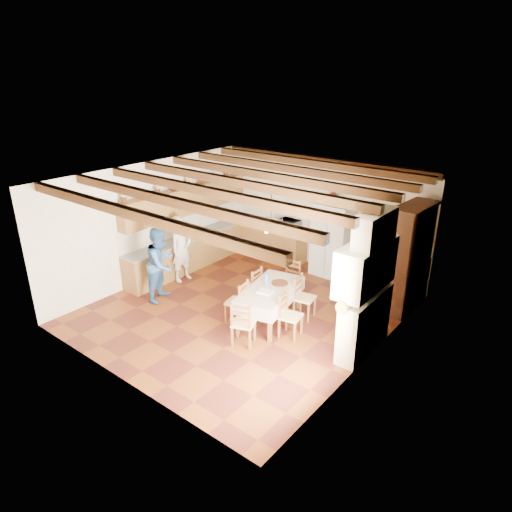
{
  "coord_description": "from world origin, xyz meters",
  "views": [
    {
      "loc": [
        5.86,
        -6.95,
        5.06
      ],
      "look_at": [
        0.1,
        0.3,
        1.25
      ],
      "focal_mm": 32.0,
      "sensor_mm": 36.0,
      "label": 1
    }
  ],
  "objects_px": {
    "chair_right_far": "(305,297)",
    "person_woman_red": "(356,294)",
    "chair_end_near": "(243,323)",
    "microwave": "(289,226)",
    "chair_left_far": "(251,287)",
    "chair_left_near": "(237,301)",
    "chair_right_near": "(291,316)",
    "chair_end_far": "(289,280)",
    "hutch": "(409,258)",
    "refrigerator": "(334,239)",
    "dining_table": "(270,292)",
    "person_man": "(182,249)",
    "person_woman_blue": "(161,264)"
  },
  "relations": [
    {
      "from": "chair_right_far",
      "to": "microwave",
      "type": "height_order",
      "value": "microwave"
    },
    {
      "from": "refrigerator",
      "to": "chair_end_near",
      "type": "xyz_separation_m",
      "value": [
        0.32,
        -4.04,
        -0.49
      ]
    },
    {
      "from": "person_woman_red",
      "to": "chair_left_near",
      "type": "bearing_deg",
      "value": -70.86
    },
    {
      "from": "chair_left_near",
      "to": "person_man",
      "type": "bearing_deg",
      "value": -118.61
    },
    {
      "from": "refrigerator",
      "to": "chair_left_far",
      "type": "bearing_deg",
      "value": -100.42
    },
    {
      "from": "chair_right_near",
      "to": "chair_right_far",
      "type": "relative_size",
      "value": 1.0
    },
    {
      "from": "chair_right_far",
      "to": "person_woman_blue",
      "type": "distance_m",
      "value": 3.41
    },
    {
      "from": "chair_left_far",
      "to": "chair_end_near",
      "type": "relative_size",
      "value": 1.0
    },
    {
      "from": "chair_left_far",
      "to": "microwave",
      "type": "xyz_separation_m",
      "value": [
        -0.82,
        2.69,
        0.58
      ]
    },
    {
      "from": "chair_right_far",
      "to": "person_woman_red",
      "type": "distance_m",
      "value": 1.13
    },
    {
      "from": "dining_table",
      "to": "chair_right_far",
      "type": "relative_size",
      "value": 1.97
    },
    {
      "from": "dining_table",
      "to": "chair_left_near",
      "type": "bearing_deg",
      "value": -137.4
    },
    {
      "from": "hutch",
      "to": "chair_right_far",
      "type": "relative_size",
      "value": 2.53
    },
    {
      "from": "chair_right_near",
      "to": "chair_end_near",
      "type": "height_order",
      "value": "same"
    },
    {
      "from": "refrigerator",
      "to": "hutch",
      "type": "bearing_deg",
      "value": -14.22
    },
    {
      "from": "chair_end_far",
      "to": "person_man",
      "type": "bearing_deg",
      "value": -165.53
    },
    {
      "from": "refrigerator",
      "to": "chair_right_near",
      "type": "bearing_deg",
      "value": -73.25
    },
    {
      "from": "chair_end_near",
      "to": "chair_right_near",
      "type": "bearing_deg",
      "value": -147.52
    },
    {
      "from": "chair_left_near",
      "to": "chair_right_near",
      "type": "height_order",
      "value": "same"
    },
    {
      "from": "dining_table",
      "to": "refrigerator",
      "type": "bearing_deg",
      "value": 93.15
    },
    {
      "from": "chair_right_near",
      "to": "chair_left_far",
      "type": "bearing_deg",
      "value": 59.78
    },
    {
      "from": "dining_table",
      "to": "chair_right_far",
      "type": "height_order",
      "value": "chair_right_far"
    },
    {
      "from": "refrigerator",
      "to": "microwave",
      "type": "distance_m",
      "value": 1.4
    },
    {
      "from": "refrigerator",
      "to": "person_woman_red",
      "type": "distance_m",
      "value": 2.77
    },
    {
      "from": "hutch",
      "to": "chair_end_near",
      "type": "xyz_separation_m",
      "value": [
        -1.88,
        -3.43,
        -0.73
      ]
    },
    {
      "from": "chair_left_far",
      "to": "chair_end_far",
      "type": "distance_m",
      "value": 0.96
    },
    {
      "from": "microwave",
      "to": "chair_left_far",
      "type": "bearing_deg",
      "value": -69.74
    },
    {
      "from": "refrigerator",
      "to": "chair_end_far",
      "type": "height_order",
      "value": "refrigerator"
    },
    {
      "from": "person_man",
      "to": "chair_left_near",
      "type": "bearing_deg",
      "value": -105.51
    },
    {
      "from": "refrigerator",
      "to": "person_woman_blue",
      "type": "xyz_separation_m",
      "value": [
        -2.43,
        -3.71,
        -0.08
      ]
    },
    {
      "from": "chair_left_near",
      "to": "person_woman_red",
      "type": "distance_m",
      "value": 2.49
    },
    {
      "from": "chair_end_near",
      "to": "microwave",
      "type": "distance_m",
      "value": 4.4
    },
    {
      "from": "chair_left_far",
      "to": "person_woman_red",
      "type": "relative_size",
      "value": 0.6
    },
    {
      "from": "chair_left_near",
      "to": "chair_right_far",
      "type": "xyz_separation_m",
      "value": [
        1.04,
        1.06,
        0.0
      ]
    },
    {
      "from": "chair_right_near",
      "to": "chair_end_far",
      "type": "relative_size",
      "value": 1.0
    },
    {
      "from": "hutch",
      "to": "chair_right_far",
      "type": "bearing_deg",
      "value": -126.93
    },
    {
      "from": "refrigerator",
      "to": "person_woman_red",
      "type": "bearing_deg",
      "value": -49.65
    },
    {
      "from": "chair_right_near",
      "to": "chair_end_far",
      "type": "xyz_separation_m",
      "value": [
        -0.97,
        1.34,
        0.0
      ]
    },
    {
      "from": "chair_right_near",
      "to": "person_woman_blue",
      "type": "relative_size",
      "value": 0.54
    },
    {
      "from": "chair_left_far",
      "to": "chair_end_near",
      "type": "distance_m",
      "value": 1.59
    },
    {
      "from": "chair_right_far",
      "to": "person_woman_red",
      "type": "height_order",
      "value": "person_woman_red"
    },
    {
      "from": "chair_right_far",
      "to": "chair_end_near",
      "type": "relative_size",
      "value": 1.0
    },
    {
      "from": "dining_table",
      "to": "person_man",
      "type": "relative_size",
      "value": 1.11
    },
    {
      "from": "refrigerator",
      "to": "chair_left_far",
      "type": "height_order",
      "value": "refrigerator"
    },
    {
      "from": "chair_left_near",
      "to": "chair_right_far",
      "type": "height_order",
      "value": "same"
    },
    {
      "from": "refrigerator",
      "to": "chair_right_near",
      "type": "relative_size",
      "value": 2.02
    },
    {
      "from": "chair_right_far",
      "to": "chair_end_far",
      "type": "relative_size",
      "value": 1.0
    },
    {
      "from": "refrigerator",
      "to": "dining_table",
      "type": "height_order",
      "value": "refrigerator"
    },
    {
      "from": "chair_right_near",
      "to": "chair_end_near",
      "type": "distance_m",
      "value": 0.98
    },
    {
      "from": "chair_right_near",
      "to": "chair_end_near",
      "type": "xyz_separation_m",
      "value": [
        -0.57,
        -0.8,
        0.0
      ]
    }
  ]
}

